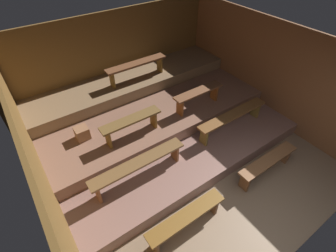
# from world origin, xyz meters

# --- Properties ---
(ground) EXTENTS (6.27, 6.14, 0.08)m
(ground) POSITION_xyz_m (0.00, 2.67, -0.04)
(ground) COLOR #7D654E
(wall_back) EXTENTS (6.27, 0.06, 2.46)m
(wall_back) POSITION_xyz_m (0.00, 5.37, 1.23)
(wall_back) COLOR brown
(wall_back) RESTS_ON ground
(wall_left) EXTENTS (0.06, 6.14, 2.46)m
(wall_left) POSITION_xyz_m (-2.77, 2.67, 1.23)
(wall_left) COLOR brown
(wall_left) RESTS_ON ground
(wall_right) EXTENTS (0.06, 6.14, 2.46)m
(wall_right) POSITION_xyz_m (2.77, 2.67, 1.23)
(wall_right) COLOR brown
(wall_right) RESTS_ON ground
(platform_lower) EXTENTS (5.47, 3.98, 0.30)m
(platform_lower) POSITION_xyz_m (0.00, 3.35, 0.15)
(platform_lower) COLOR #835E54
(platform_lower) RESTS_ON ground
(platform_middle) EXTENTS (5.47, 2.79, 0.30)m
(platform_middle) POSITION_xyz_m (0.00, 3.95, 0.44)
(platform_middle) COLOR #835C49
(platform_middle) RESTS_ON platform_lower
(platform_upper) EXTENTS (5.47, 1.20, 0.30)m
(platform_upper) POSITION_xyz_m (0.00, 4.74, 0.74)
(platform_upper) COLOR #806345
(platform_upper) RESTS_ON platform_middle
(bench_floor_left) EXTENTS (1.51, 0.27, 0.46)m
(bench_floor_left) POSITION_xyz_m (-1.06, 0.97, 0.36)
(bench_floor_left) COLOR brown
(bench_floor_left) RESTS_ON ground
(bench_floor_right) EXTENTS (1.51, 0.27, 0.46)m
(bench_floor_right) POSITION_xyz_m (1.06, 0.97, 0.36)
(bench_floor_right) COLOR brown
(bench_floor_right) RESTS_ON ground
(bench_lower_left) EXTENTS (1.94, 0.27, 0.46)m
(bench_lower_left) POSITION_xyz_m (-1.25, 2.20, 0.67)
(bench_lower_left) COLOR brown
(bench_lower_left) RESTS_ON platform_lower
(bench_lower_right) EXTENTS (1.94, 0.27, 0.46)m
(bench_lower_right) POSITION_xyz_m (1.25, 2.20, 0.67)
(bench_lower_right) COLOR brown
(bench_lower_right) RESTS_ON platform_lower
(bench_middle_left) EXTENTS (1.32, 0.27, 0.46)m
(bench_middle_left) POSITION_xyz_m (-0.91, 3.05, 0.95)
(bench_middle_left) COLOR brown
(bench_middle_left) RESTS_ON platform_middle
(bench_middle_right) EXTENTS (1.32, 0.27, 0.46)m
(bench_middle_right) POSITION_xyz_m (0.91, 3.05, 0.95)
(bench_middle_right) COLOR brown
(bench_middle_right) RESTS_ON platform_middle
(bench_upper_center) EXTENTS (1.65, 0.27, 0.46)m
(bench_upper_center) POSITION_xyz_m (0.13, 4.60, 1.25)
(bench_upper_center) COLOR brown
(bench_upper_center) RESTS_ON platform_upper
(wooden_crate_middle) EXTENTS (0.27, 0.27, 0.27)m
(wooden_crate_middle) POSITION_xyz_m (-1.81, 3.59, 0.73)
(wooden_crate_middle) COLOR #906142
(wooden_crate_middle) RESTS_ON platform_middle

